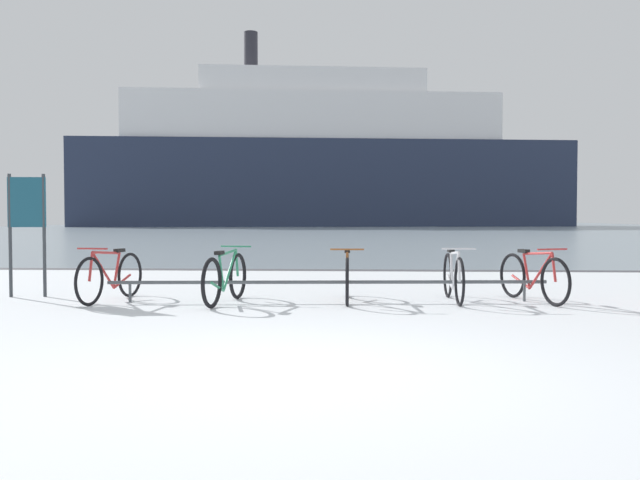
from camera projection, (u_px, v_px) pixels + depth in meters
name	position (u px, v px, depth m)	size (l,w,h in m)	color
ground	(352.00, 230.00, 59.15)	(80.00, 132.00, 0.08)	silver
bike_rack	(328.00, 283.00, 9.70)	(6.22, 0.50, 0.31)	#4C5156
bicycle_0	(111.00, 276.00, 9.76)	(0.51, 1.71, 0.79)	black
bicycle_1	(225.00, 278.00, 9.53)	(0.46, 1.71, 0.79)	black
bicycle_2	(347.00, 277.00, 9.75)	(0.46, 1.70, 0.78)	black
bicycle_3	(453.00, 277.00, 9.72)	(0.46, 1.67, 0.79)	black
bicycle_4	(533.00, 277.00, 9.70)	(0.67, 1.63, 0.78)	black
info_sign	(27.00, 214.00, 10.26)	(0.55, 0.12, 1.85)	#33383D
ferry_ship	(321.00, 162.00, 80.25)	(57.91, 16.13, 22.49)	#232D47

